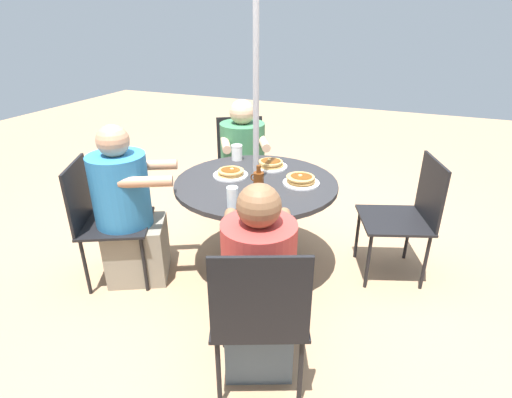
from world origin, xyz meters
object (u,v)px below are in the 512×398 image
object	(u,v)px
pancake_plate_b	(271,164)
drinking_glass_a	(232,197)
patio_table	(256,197)
pancake_plate_c	(231,173)
patio_chair_east	(408,212)
patio_chair_north	(259,310)
patio_chair_south	(241,160)
diner_north	(259,290)
pancake_plate_a	(301,180)
diner_west	(128,214)
patio_chair_west	(102,215)
diner_south	(243,168)
coffee_cup	(237,152)
syrup_bottle	(258,180)

from	to	relation	value
pancake_plate_b	drinking_glass_a	size ratio (longest dim) A/B	2.01
patio_table	pancake_plate_c	world-z (taller)	pancake_plate_c
patio_chair_east	pancake_plate_b	world-z (taller)	patio_chair_east
patio_table	patio_chair_north	xyz separation A→B (m)	(-0.41, 0.97, -0.09)
patio_chair_south	pancake_plate_b	xyz separation A→B (m)	(-0.52, 0.63, 0.23)
diner_north	pancake_plate_b	xyz separation A→B (m)	(0.34, -1.10, 0.25)
patio_chair_south	pancake_plate_a	size ratio (longest dim) A/B	3.58
diner_north	diner_west	distance (m)	1.19
patio_chair_east	patio_chair_west	xyz separation A→B (m)	(1.93, 0.84, 0.00)
patio_chair_north	diner_south	distance (m)	1.93
diner_north	diner_south	xyz separation A→B (m)	(0.77, -1.57, 0.00)
patio_table	coffee_cup	size ratio (longest dim) A/B	9.38
patio_table	diner_south	xyz separation A→B (m)	(0.43, -0.76, -0.10)
diner_west	syrup_bottle	xyz separation A→B (m)	(-0.84, -0.29, 0.27)
patio_table	drinking_glass_a	distance (m)	0.45
diner_north	patio_chair_east	bearing A→B (deg)	37.84
coffee_cup	diner_north	bearing A→B (deg)	119.04
patio_chair_east	syrup_bottle	world-z (taller)	patio_chair_east
diner_north	pancake_plate_b	size ratio (longest dim) A/B	4.37
patio_chair_north	pancake_plate_c	xyz separation A→B (m)	(0.61, -1.00, 0.23)
patio_chair_south	pancake_plate_c	world-z (taller)	patio_chair_south
patio_chair_east	pancake_plate_b	bearing A→B (deg)	74.05
diner_south	pancake_plate_b	size ratio (longest dim) A/B	4.45
patio_chair_east	pancake_plate_a	bearing A→B (deg)	92.50
patio_chair_east	syrup_bottle	xyz separation A→B (m)	(0.93, 0.47, 0.27)
patio_table	diner_south	world-z (taller)	diner_south
pancake_plate_a	coffee_cup	world-z (taller)	coffee_cup
diner_north	patio_chair_east	world-z (taller)	diner_north
pancake_plate_a	drinking_glass_a	size ratio (longest dim) A/B	2.01
diner_west	patio_chair_west	bearing A→B (deg)	-90.00
diner_north	pancake_plate_a	bearing A→B (deg)	70.11
coffee_cup	drinking_glass_a	distance (m)	0.83
patio_table	pancake_plate_b	bearing A→B (deg)	-89.58
patio_chair_north	pancake_plate_a	size ratio (longest dim) A/B	3.58
patio_chair_west	patio_chair_south	bearing A→B (deg)	136.25
pancake_plate_a	pancake_plate_c	bearing A→B (deg)	5.42
patio_chair_east	diner_south	bearing A→B (deg)	54.43
pancake_plate_c	patio_chair_east	bearing A→B (deg)	-164.40
patio_chair_south	patio_chair_east	bearing A→B (deg)	130.07
patio_chair_east	coffee_cup	world-z (taller)	patio_chair_east
patio_chair_north	patio_chair_west	distance (m)	1.44
pancake_plate_a	coffee_cup	xyz separation A→B (m)	(0.60, -0.28, 0.03)
patio_table	syrup_bottle	world-z (taller)	syrup_bottle
patio_chair_east	patio_chair_west	size ratio (longest dim) A/B	1.00
pancake_plate_c	coffee_cup	xyz separation A→B (m)	(0.10, -0.33, 0.04)
patio_chair_east	diner_south	xyz separation A→B (m)	(1.43, -0.40, -0.02)
pancake_plate_a	pancake_plate_b	size ratio (longest dim) A/B	1.00
patio_chair_north	patio_chair_south	xyz separation A→B (m)	(0.93, -1.89, 0.00)
drinking_glass_a	diner_south	bearing A→B (deg)	-68.92
pancake_plate_b	drinking_glass_a	xyz separation A→B (m)	(-0.02, 0.70, 0.04)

